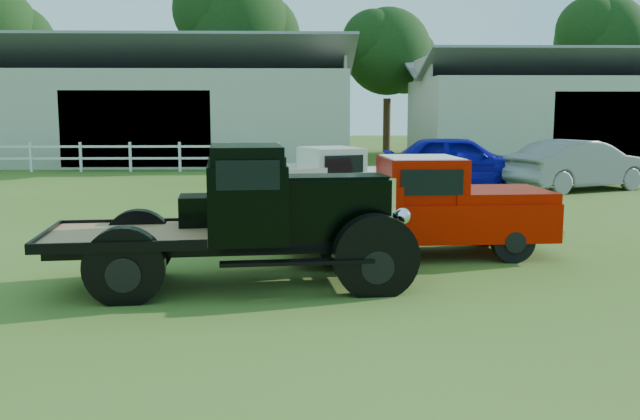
{
  "coord_description": "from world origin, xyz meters",
  "views": [
    {
      "loc": [
        -0.08,
        -9.12,
        2.51
      ],
      "look_at": [
        0.2,
        1.2,
        1.05
      ],
      "focal_mm": 40.0,
      "sensor_mm": 36.0,
      "label": 1
    }
  ],
  "objects_px": {
    "misc_car_blue": "(459,161)",
    "misc_car_grey": "(580,165)",
    "vintage_flatbed": "(240,216)",
    "white_pickup": "(328,183)",
    "red_pickup": "(415,206)"
  },
  "relations": [
    {
      "from": "misc_car_blue",
      "to": "misc_car_grey",
      "type": "distance_m",
      "value": 3.72
    },
    {
      "from": "misc_car_grey",
      "to": "vintage_flatbed",
      "type": "bearing_deg",
      "value": 117.93
    },
    {
      "from": "vintage_flatbed",
      "to": "white_pickup",
      "type": "height_order",
      "value": "vintage_flatbed"
    },
    {
      "from": "red_pickup",
      "to": "vintage_flatbed",
      "type": "bearing_deg",
      "value": -147.22
    },
    {
      "from": "vintage_flatbed",
      "to": "white_pickup",
      "type": "distance_m",
      "value": 6.78
    },
    {
      "from": "vintage_flatbed",
      "to": "misc_car_grey",
      "type": "height_order",
      "value": "vintage_flatbed"
    },
    {
      "from": "white_pickup",
      "to": "misc_car_grey",
      "type": "bearing_deg",
      "value": 12.21
    },
    {
      "from": "vintage_flatbed",
      "to": "red_pickup",
      "type": "distance_m",
      "value": 3.52
    },
    {
      "from": "white_pickup",
      "to": "misc_car_grey",
      "type": "distance_m",
      "value": 9.67
    },
    {
      "from": "red_pickup",
      "to": "misc_car_blue",
      "type": "distance_m",
      "value": 11.17
    },
    {
      "from": "red_pickup",
      "to": "misc_car_blue",
      "type": "xyz_separation_m",
      "value": [
        3.15,
        10.72,
        -0.01
      ]
    },
    {
      "from": "white_pickup",
      "to": "misc_car_grey",
      "type": "xyz_separation_m",
      "value": [
        8.09,
        5.29,
        -0.01
      ]
    },
    {
      "from": "vintage_flatbed",
      "to": "misc_car_blue",
      "type": "bearing_deg",
      "value": 58.83
    },
    {
      "from": "white_pickup",
      "to": "misc_car_grey",
      "type": "relative_size",
      "value": 0.91
    },
    {
      "from": "white_pickup",
      "to": "misc_car_blue",
      "type": "height_order",
      "value": "misc_car_blue"
    }
  ]
}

